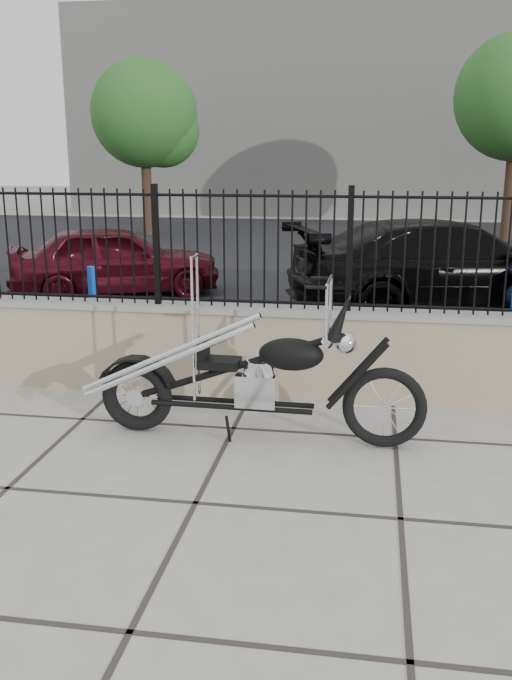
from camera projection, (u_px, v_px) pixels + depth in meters
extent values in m
plane|color=#99968E|center=(196.00, 503.00, 5.35)|extent=(90.00, 90.00, 0.00)
plane|color=black|center=(320.00, 259.00, 17.27)|extent=(30.00, 30.00, 0.00)
cube|color=gray|center=(251.00, 351.00, 7.61)|extent=(14.00, 0.36, 0.96)
cube|color=black|center=(251.00, 249.00, 7.33)|extent=(14.00, 0.08, 1.20)
cube|color=beige|center=(347.00, 113.00, 29.61)|extent=(22.00, 6.00, 8.00)
imported|color=#3F0913|center=(115.00, 260.00, 12.90)|extent=(4.01, 2.85, 1.27)
imported|color=black|center=(448.00, 266.00, 11.49)|extent=(5.50, 3.68, 1.48)
cylinder|color=blue|center=(93.00, 301.00, 10.13)|extent=(0.15, 0.15, 0.97)
cylinder|color=#382619|center=(147.00, 186.00, 21.77)|extent=(0.30, 0.30, 2.95)
sphere|color=#2F6A28|center=(144.00, 108.00, 21.19)|extent=(3.15, 3.15, 3.15)
cylinder|color=#382619|center=(510.00, 183.00, 20.37)|extent=(0.33, 0.33, 3.26)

